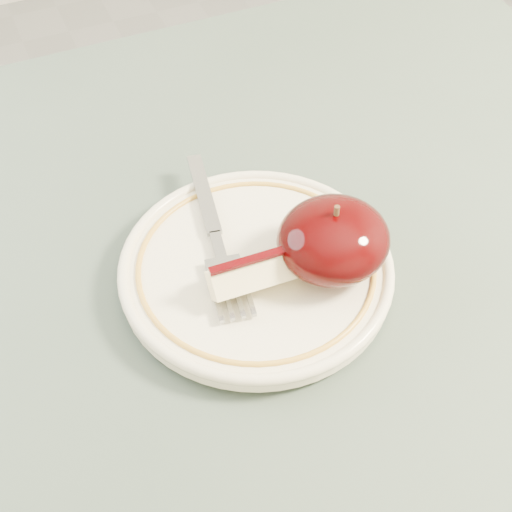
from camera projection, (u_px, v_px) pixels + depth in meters
name	position (u px, v px, depth m)	size (l,w,h in m)	color
table	(277.00, 425.00, 0.57)	(0.90, 0.90, 0.75)	brown
plate	(256.00, 268.00, 0.54)	(0.21, 0.21, 0.02)	#F6EDCE
apple_half	(333.00, 240.00, 0.52)	(0.08, 0.08, 0.06)	black
apple_wedge	(256.00, 273.00, 0.51)	(0.07, 0.03, 0.03)	#F9EAB7
fork	(215.00, 235.00, 0.55)	(0.05, 0.18, 0.00)	#92959B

